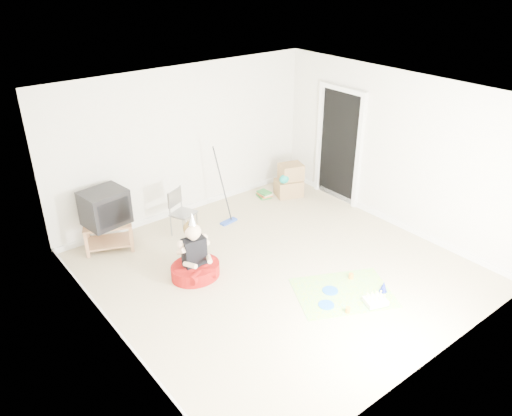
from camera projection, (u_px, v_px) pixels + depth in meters
ground at (278, 269)px, 7.42m from camera, size 5.00×5.00×0.00m
doorway_recess at (339, 147)px, 9.15m from camera, size 0.02×0.90×2.05m
tv_stand at (109, 233)px, 7.84m from camera, size 0.85×0.70×0.45m
crt_tv at (105, 207)px, 7.63m from camera, size 0.70×0.61×0.55m
folding_chair at (183, 213)px, 8.19m from camera, size 0.46×0.45×0.79m
cardboard_boxes at (289, 181)px, 9.57m from camera, size 0.61×0.52×0.62m
floor_mop at (228, 209)px, 8.59m from camera, size 0.33×0.43×1.29m
book_pile at (264, 194)px, 9.61m from camera, size 0.28×0.33×0.12m
seated_woman at (195, 263)px, 7.16m from camera, size 0.79×0.79×1.04m
party_mat at (343, 293)px, 6.91m from camera, size 1.60×1.43×0.01m
birthday_cake at (375, 302)px, 6.67m from camera, size 0.35×0.32×0.14m
blue_plate_near at (330, 291)px, 6.93m from camera, size 0.30×0.30×0.01m
blue_plate_far at (326, 305)px, 6.65m from camera, size 0.30×0.30×0.01m
orange_cup_near at (351, 276)px, 7.19m from camera, size 0.08×0.08×0.08m
orange_cup_far at (348, 310)px, 6.51m from camera, size 0.09×0.09×0.07m
blue_party_hat at (384, 287)px, 6.89m from camera, size 0.15×0.15×0.16m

